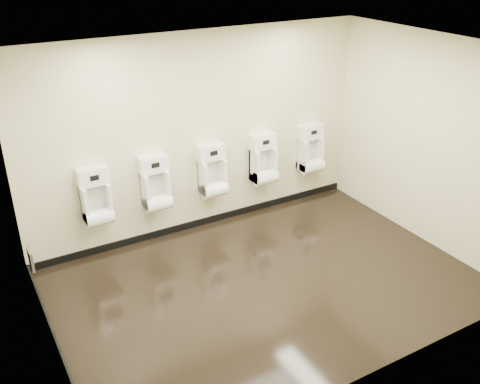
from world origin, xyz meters
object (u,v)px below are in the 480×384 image
object	(u,v)px
access_panel	(31,259)
urinal_1	(156,187)
urinal_2	(212,174)
urinal_0	(96,201)
urinal_3	(264,163)
urinal_4	(311,152)

from	to	relation	value
access_panel	urinal_1	size ratio (longest dim) A/B	0.34
urinal_1	urinal_2	size ratio (longest dim) A/B	1.00
access_panel	urinal_1	bearing A→B (deg)	13.56
access_panel	urinal_0	bearing A→B (deg)	24.17
urinal_0	urinal_3	bearing A→B (deg)	0.00
urinal_1	access_panel	bearing A→B (deg)	-166.44
access_panel	urinal_4	size ratio (longest dim) A/B	0.34
urinal_1	urinal_4	world-z (taller)	same
urinal_1	urinal_0	bearing A→B (deg)	180.00
urinal_0	urinal_4	distance (m)	3.36
urinal_1	urinal_3	world-z (taller)	same
urinal_1	urinal_3	xyz separation A→B (m)	(1.70, 0.00, 0.00)
urinal_1	urinal_4	size ratio (longest dim) A/B	1.00
urinal_2	urinal_4	xyz separation A→B (m)	(1.71, 0.00, 0.00)
urinal_0	urinal_4	xyz separation A→B (m)	(3.36, 0.00, 0.00)
urinal_2	urinal_3	bearing A→B (deg)	0.00
urinal_2	urinal_3	distance (m)	0.85
access_panel	urinal_4	bearing A→B (deg)	5.56
access_panel	urinal_1	world-z (taller)	urinal_1
urinal_2	urinal_3	world-z (taller)	same
urinal_1	urinal_4	xyz separation A→B (m)	(2.56, 0.00, 0.00)
access_panel	urinal_2	xyz separation A→B (m)	(2.58, 0.42, 0.33)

